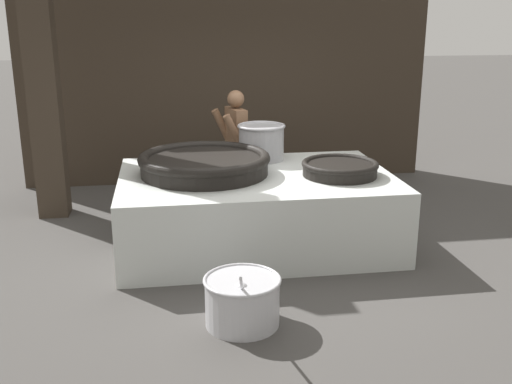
# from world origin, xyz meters

# --- Properties ---
(ground_plane) EXTENTS (60.00, 60.00, 0.00)m
(ground_plane) POSITION_xyz_m (0.00, 0.00, 0.00)
(ground_plane) COLOR #474442
(back_wall) EXTENTS (6.20, 0.24, 4.21)m
(back_wall) POSITION_xyz_m (0.00, 2.87, 2.10)
(back_wall) COLOR #382D23
(back_wall) RESTS_ON ground_plane
(support_pillar) EXTENTS (0.37, 0.37, 4.21)m
(support_pillar) POSITION_xyz_m (-2.45, 1.44, 2.10)
(support_pillar) COLOR #382D23
(support_pillar) RESTS_ON ground_plane
(hearth_platform) EXTENTS (3.02, 2.00, 0.82)m
(hearth_platform) POSITION_xyz_m (0.00, 0.00, 0.41)
(hearth_platform) COLOR silver
(hearth_platform) RESTS_ON ground_plane
(giant_wok_near) EXTENTS (1.46, 1.46, 0.24)m
(giant_wok_near) POSITION_xyz_m (-0.56, 0.10, 0.95)
(giant_wok_near) COLOR black
(giant_wok_near) RESTS_ON hearth_platform
(giant_wok_far) EXTENTS (0.85, 0.85, 0.16)m
(giant_wok_far) POSITION_xyz_m (0.90, -0.19, 0.91)
(giant_wok_far) COLOR black
(giant_wok_far) RESTS_ON hearth_platform
(stock_pot) EXTENTS (0.59, 0.59, 0.43)m
(stock_pot) POSITION_xyz_m (0.17, 0.70, 1.04)
(stock_pot) COLOR #9E9EA3
(stock_pot) RESTS_ON hearth_platform
(cook) EXTENTS (0.44, 0.63, 1.60)m
(cook) POSITION_xyz_m (-0.07, 1.29, 0.86)
(cook) COLOR brown
(cook) RESTS_ON ground_plane
(prep_bowl_vegetables) EXTENTS (0.66, 0.85, 0.67)m
(prep_bowl_vegetables) POSITION_xyz_m (-0.40, -1.83, 0.23)
(prep_bowl_vegetables) COLOR #B7B7BC
(prep_bowl_vegetables) RESTS_ON ground_plane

